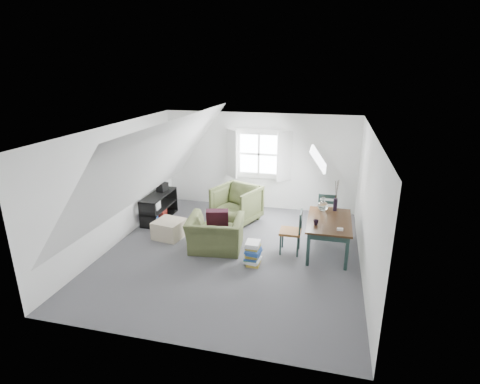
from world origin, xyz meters
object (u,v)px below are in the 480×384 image
(magazine_stack, at_px, (253,253))
(dining_table, at_px, (329,224))
(armchair_near, at_px, (216,249))
(media_shelf, at_px, (158,208))
(armchair_far, at_px, (237,221))
(dining_chair_far, at_px, (326,211))
(ottoman, at_px, (169,229))
(dining_chair_near, at_px, (292,231))

(magazine_stack, bearing_deg, dining_table, 31.29)
(dining_table, bearing_deg, armchair_near, -169.12)
(media_shelf, bearing_deg, armchair_far, 5.48)
(media_shelf, distance_m, magazine_stack, 3.15)
(armchair_far, relative_size, dining_chair_far, 1.06)
(armchair_near, relative_size, ottoman, 1.85)
(armchair_near, bearing_deg, magazine_stack, 148.82)
(dining_table, bearing_deg, dining_chair_far, 93.55)
(dining_table, height_order, magazine_stack, dining_table)
(armchair_near, bearing_deg, dining_chair_near, -176.71)
(dining_table, bearing_deg, ottoman, -178.30)
(ottoman, xyz_separation_m, media_shelf, (-0.67, 0.87, 0.10))
(armchair_far, bearing_deg, dining_table, -5.70)
(dining_chair_far, bearing_deg, magazine_stack, 74.80)
(armchair_near, distance_m, dining_chair_far, 2.69)
(ottoman, relative_size, magazine_stack, 1.31)
(armchair_far, xyz_separation_m, dining_table, (2.18, -1.12, 0.62))
(media_shelf, bearing_deg, magazine_stack, -35.57)
(armchair_near, xyz_separation_m, dining_chair_near, (1.53, 0.26, 0.47))
(ottoman, height_order, dining_table, dining_table)
(dining_table, relative_size, media_shelf, 1.12)
(ottoman, distance_m, dining_chair_near, 2.71)
(armchair_far, bearing_deg, media_shelf, -148.09)
(armchair_near, relative_size, dining_chair_far, 1.17)
(ottoman, xyz_separation_m, dining_table, (3.40, 0.10, 0.42))
(dining_table, distance_m, media_shelf, 4.16)
(ottoman, bearing_deg, dining_chair_near, -1.39)
(dining_chair_near, distance_m, magazine_stack, 0.97)
(armchair_near, height_order, dining_table, dining_table)
(dining_chair_far, xyz_separation_m, magazine_stack, (-1.30, -1.91, -0.26))
(dining_chair_far, bearing_deg, armchair_far, 17.94)
(armchair_near, height_order, armchair_far, armchair_far)
(armchair_near, distance_m, media_shelf, 2.22)
(ottoman, distance_m, dining_table, 3.43)
(armchair_far, relative_size, ottoman, 1.67)
(armchair_near, xyz_separation_m, ottoman, (-1.17, 0.33, 0.20))
(dining_chair_far, bearing_deg, ottoman, 38.54)
(media_shelf, relative_size, magazine_stack, 2.82)
(dining_table, height_order, dining_chair_near, dining_chair_near)
(armchair_far, xyz_separation_m, ottoman, (-1.22, -1.22, 0.20))
(dining_chair_near, relative_size, magazine_stack, 1.99)
(magazine_stack, bearing_deg, armchair_far, 112.76)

